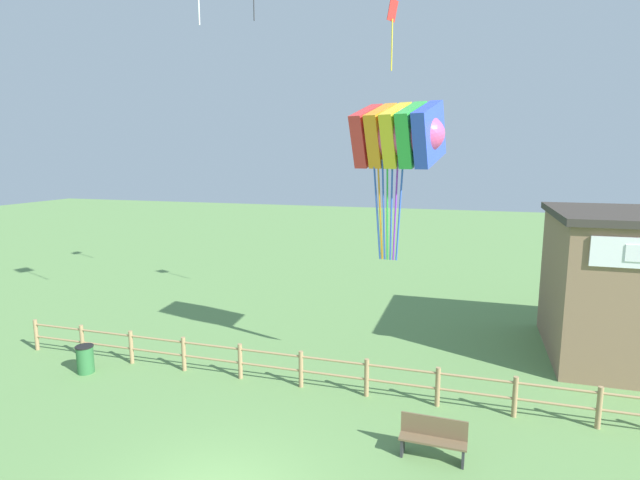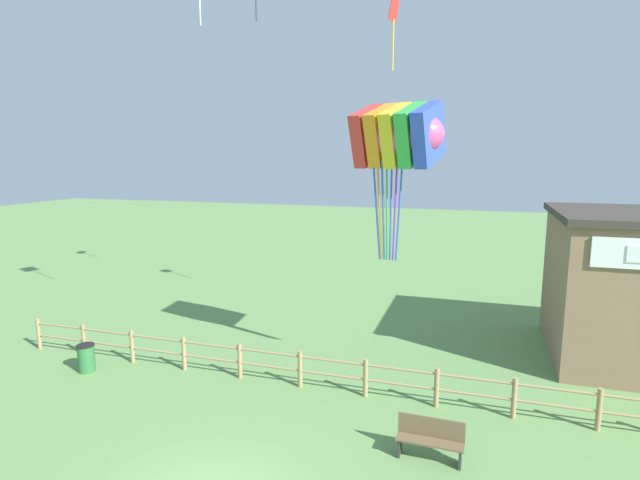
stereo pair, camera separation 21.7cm
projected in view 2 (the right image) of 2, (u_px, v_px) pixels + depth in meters
wooden_fence at (300, 367)px, 15.20m from camera, size 20.52×0.14×1.15m
park_bench_near_fence at (430, 438)px, 11.58m from camera, size 1.56×0.45×0.98m
trash_bin at (86, 358)px, 16.33m from camera, size 0.57×0.57×0.92m
kite_rainbow_parafoil at (397, 135)px, 14.72m from camera, size 3.23×2.61×4.76m
kite_red_diamond at (394, 23)px, 18.24m from camera, size 0.35×0.55×2.48m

